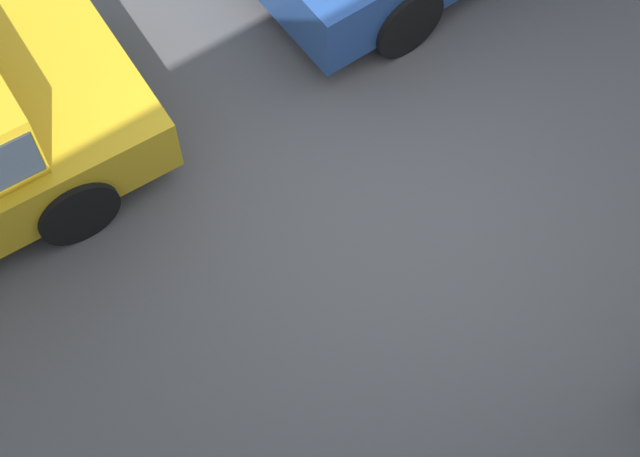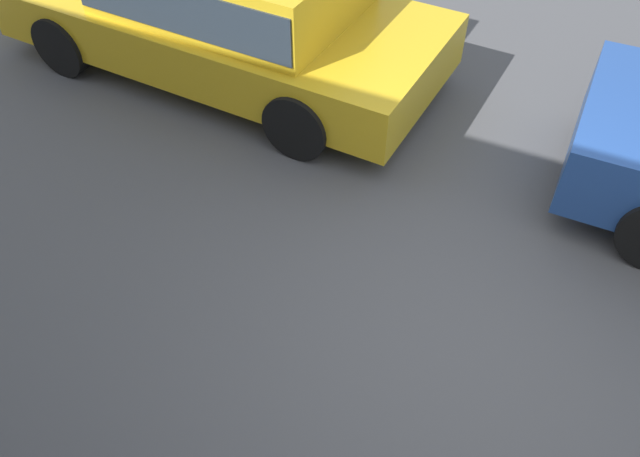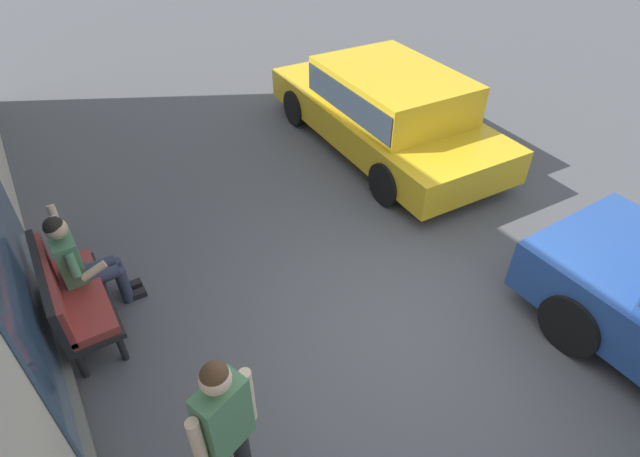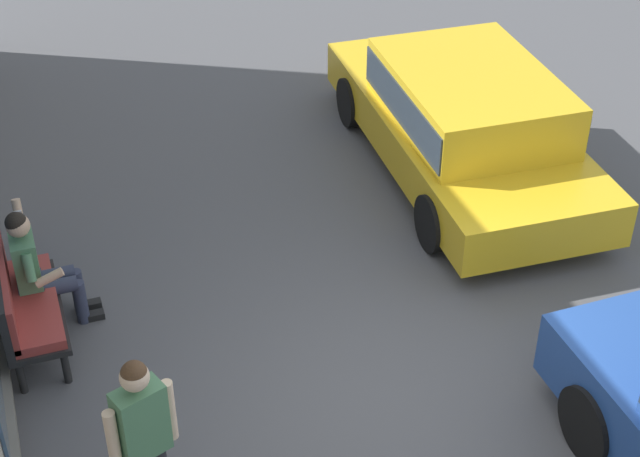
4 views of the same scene
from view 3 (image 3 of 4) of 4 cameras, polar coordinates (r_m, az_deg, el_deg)
ground_plane at (r=5.55m, az=9.64°, el=-12.11°), size 60.00×60.00×0.00m
bench at (r=5.74m, az=-26.82°, el=-6.76°), size 1.41×0.55×0.97m
person_on_phone at (r=5.86m, az=-25.62°, el=-3.47°), size 0.73×0.74×1.31m
parked_car_mid at (r=8.38m, az=7.63°, el=13.69°), size 4.67×2.17×1.37m
pedestrian_standing at (r=3.76m, az=-10.67°, el=-21.55°), size 0.31×0.52×1.73m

